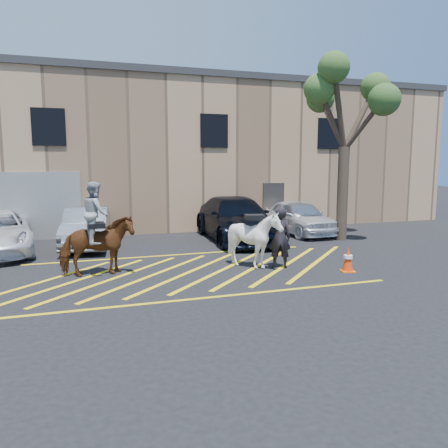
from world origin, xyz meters
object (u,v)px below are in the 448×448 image
object	(u,v)px
car_blue_suv	(236,219)
tree	(346,98)
mounted_bay	(97,238)
saddled_white	(254,239)
handler	(280,238)
car_silver_sedan	(87,227)
car_white_suv	(299,217)
traffic_cone	(348,259)

from	to	relation	value
car_blue_suv	tree	world-z (taller)	tree
mounted_bay	tree	bearing A→B (deg)	16.46
saddled_white	tree	xyz separation A→B (m)	(5.26, 3.41, 4.81)
handler	mounted_bay	distance (m)	5.33
car_silver_sedan	car_white_suv	xyz separation A→B (m)	(9.08, 0.25, 0.02)
tree	car_white_suv	bearing A→B (deg)	114.97
car_silver_sedan	car_white_suv	bearing A→B (deg)	7.54
tree	mounted_bay	bearing A→B (deg)	-163.54
traffic_cone	tree	world-z (taller)	tree
mounted_bay	tree	world-z (taller)	tree
handler	mounted_bay	xyz separation A→B (m)	(-5.28, 0.73, 0.15)
car_white_suv	mounted_bay	distance (m)	10.13
car_blue_suv	handler	world-z (taller)	handler
car_white_suv	handler	size ratio (longest dim) A/B	2.41
saddled_white	traffic_cone	distance (m)	2.80
car_white_suv	mounted_bay	size ratio (longest dim) A/B	1.68
car_white_suv	handler	world-z (taller)	handler
car_blue_suv	saddled_white	xyz separation A→B (m)	(-1.15, -4.82, 0.01)
car_white_suv	traffic_cone	distance (m)	6.95
car_blue_suv	saddled_white	world-z (taller)	car_blue_suv
handler	tree	size ratio (longest dim) A/B	0.25
car_silver_sedan	handler	size ratio (longest dim) A/B	2.43
car_white_suv	mounted_bay	bearing A→B (deg)	-153.51
car_white_suv	mounted_bay	world-z (taller)	mounted_bay
car_blue_suv	car_white_suv	size ratio (longest dim) A/B	1.35
car_silver_sedan	car_white_suv	world-z (taller)	car_white_suv
car_blue_suv	car_white_suv	world-z (taller)	car_blue_suv
traffic_cone	saddled_white	bearing A→B (deg)	151.88
saddled_white	traffic_cone	size ratio (longest dim) A/B	2.48
saddled_white	tree	size ratio (longest dim) A/B	0.25
car_white_suv	traffic_cone	xyz separation A→B (m)	(-1.91, -6.67, -0.39)
mounted_bay	saddled_white	xyz separation A→B (m)	(4.54, -0.51, -0.19)
mounted_bay	traffic_cone	world-z (taller)	mounted_bay
car_white_suv	mounted_bay	xyz separation A→B (m)	(-8.88, -4.86, 0.31)
car_blue_suv	traffic_cone	xyz separation A→B (m)	(1.28, -6.11, -0.51)
traffic_cone	tree	distance (m)	7.65
car_silver_sedan	car_blue_suv	bearing A→B (deg)	2.93
car_silver_sedan	mounted_bay	world-z (taller)	mounted_bay
car_blue_suv	tree	xyz separation A→B (m)	(4.11, -1.41, 4.82)
car_silver_sedan	saddled_white	xyz separation A→B (m)	(4.74, -5.13, 0.14)
saddled_white	tree	world-z (taller)	tree
handler	saddled_white	world-z (taller)	handler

